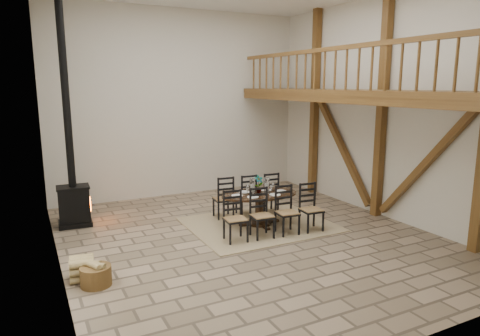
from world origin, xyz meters
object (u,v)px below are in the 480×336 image
log_stack (82,269)px  log_basket (96,275)px  wood_stove (72,175)px  dining_table (261,209)px

log_stack → log_basket: bearing=-59.6°
log_basket → log_stack: (-0.16, 0.28, 0.02)m
wood_stove → log_basket: wood_stove is taller
log_stack → wood_stove: bearing=85.9°
wood_stove → log_basket: size_ratio=10.74×
log_basket → wood_stove: bearing=89.2°
wood_stove → log_basket: bearing=-87.4°
dining_table → log_basket: dining_table is taller
log_stack → dining_table: bearing=14.9°
dining_table → wood_stove: bearing=157.9°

